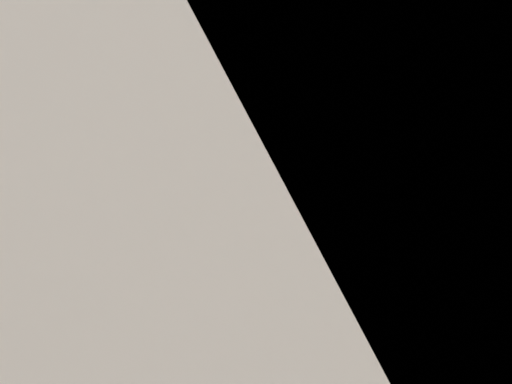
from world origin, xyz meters
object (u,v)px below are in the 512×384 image
at_px(chair_tucked_left, 158,233).
at_px(laptop_silver, 348,168).
at_px(scissors_red, 364,170).
at_px(person_attendee_standing, 129,343).
at_px(chair_tucked_right, 314,301).
at_px(person_attendee_browsing, 45,161).
at_px(yarn_ball, 297,165).
at_px(table_foreground, 328,199).

height_order(chair_tucked_left, laptop_silver, chair_tucked_left).
bearing_deg(scissors_red, person_attendee_standing, 81.13).
xyz_separation_m(chair_tucked_right, person_attendee_browsing, (3.22, -0.89, 0.43)).
xyz_separation_m(chair_tucked_right, yarn_ball, (1.18, -2.77, 0.23)).
height_order(person_attendee_standing, person_attendee_browsing, person_attendee_browsing).
xyz_separation_m(person_attendee_browsing, yarn_ball, (-2.03, -1.88, -0.20)).
distance_m(chair_tucked_right, person_attendee_browsing, 3.37).
relative_size(person_attendee_standing, person_attendee_browsing, 0.97).
xyz_separation_m(table_foreground, chair_tucked_right, (-0.80, 2.84, 0.17)).
distance_m(person_attendee_standing, scissors_red, 4.33).
height_order(chair_tucked_left, person_attendee_standing, person_attendee_standing).
bearing_deg(yarn_ball, scissors_red, -163.98).
distance_m(person_attendee_browsing, yarn_ball, 2.77).
bearing_deg(laptop_silver, scissors_red, -149.12).
distance_m(table_foreground, laptop_silver, 0.45).
bearing_deg(scissors_red, table_foreground, 9.77).
bearing_deg(chair_tucked_left, table_foreground, 125.28).
height_order(chair_tucked_left, chair_tucked_right, chair_tucked_left).
relative_size(person_attendee_standing, yarn_ball, 18.41).
relative_size(table_foreground, chair_tucked_right, 1.71).
xyz_separation_m(table_foreground, person_attendee_standing, (-0.53, 4.18, 0.57)).
xyz_separation_m(table_foreground, chair_tucked_left, (0.78, 2.28, 0.19)).
relative_size(table_foreground, yarn_ball, 17.72).
xyz_separation_m(table_foreground, laptop_silver, (-0.21, -0.04, 0.40)).
distance_m(yarn_ball, scissors_red, 0.79).
bearing_deg(chair_tucked_right, chair_tucked_left, 83.13).
bearing_deg(table_foreground, yarn_ball, 11.28).
bearing_deg(laptop_silver, chair_tucked_right, 100.57).
xyz_separation_m(laptop_silver, yarn_ball, (0.59, 0.11, 0.01)).
height_order(chair_tucked_left, scissors_red, chair_tucked_left).
distance_m(table_foreground, scissors_red, 0.54).
distance_m(chair_tucked_right, scissors_red, 3.02).
relative_size(person_attendee_standing, scissors_red, 9.30).
bearing_deg(person_attendee_browsing, chair_tucked_left, 117.97).
relative_size(yarn_ball, scissors_red, 0.51).
bearing_deg(scissors_red, laptop_silver, 21.03).
relative_size(chair_tucked_left, person_attendee_browsing, 0.55).
distance_m(person_attendee_browsing, scissors_red, 3.50).
relative_size(table_foreground, scissors_red, 8.95).
relative_size(person_attendee_standing, laptop_silver, 5.16).
height_order(laptop_silver, yarn_ball, laptop_silver).
xyz_separation_m(person_attendee_standing, yarn_ball, (0.91, -4.11, -0.16)).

